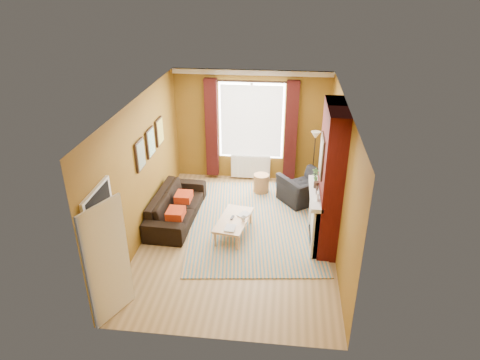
# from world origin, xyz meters

# --- Properties ---
(ground) EXTENTS (5.50, 5.50, 0.00)m
(ground) POSITION_xyz_m (0.00, 0.00, 0.00)
(ground) COLOR olive
(ground) RESTS_ON ground
(room_walls) EXTENTS (3.82, 5.54, 2.83)m
(room_walls) POSITION_xyz_m (0.64, 0.27, 1.39)
(room_walls) COLOR brown
(room_walls) RESTS_ON ground
(striped_rug) EXTENTS (3.13, 4.05, 0.02)m
(striped_rug) POSITION_xyz_m (0.27, 0.54, 0.01)
(striped_rug) COLOR teal
(striped_rug) RESTS_ON ground
(sofa) EXTENTS (0.92, 2.18, 0.63)m
(sofa) POSITION_xyz_m (-1.42, 0.52, 0.31)
(sofa) COLOR black
(sofa) RESTS_ON ground
(armchair) EXTENTS (1.37, 1.35, 0.67)m
(armchair) POSITION_xyz_m (1.35, 1.61, 0.34)
(armchair) COLOR black
(armchair) RESTS_ON ground
(coffee_table) EXTENTS (0.74, 1.20, 0.37)m
(coffee_table) POSITION_xyz_m (-0.10, 0.02, 0.33)
(coffee_table) COLOR tan
(coffee_table) RESTS_ON ground
(wicker_stool) EXTENTS (0.46, 0.46, 0.46)m
(wicker_stool) POSITION_xyz_m (0.32, 1.96, 0.23)
(wicker_stool) COLOR #A67648
(wicker_stool) RESTS_ON ground
(floor_lamp) EXTENTS (0.29, 0.29, 1.53)m
(floor_lamp) POSITION_xyz_m (1.55, 2.20, 1.20)
(floor_lamp) COLOR black
(floor_lamp) RESTS_ON ground
(book_a) EXTENTS (0.22, 0.28, 0.03)m
(book_a) POSITION_xyz_m (-0.23, -0.33, 0.39)
(book_a) COLOR #999999
(book_a) RESTS_ON coffee_table
(book_b) EXTENTS (0.30, 0.32, 0.02)m
(book_b) POSITION_xyz_m (0.01, 0.25, 0.38)
(book_b) COLOR #999999
(book_b) RESTS_ON coffee_table
(mug) EXTENTS (0.13, 0.13, 0.09)m
(mug) POSITION_xyz_m (0.10, -0.01, 0.42)
(mug) COLOR #999999
(mug) RESTS_ON coffee_table
(tv_remote) EXTENTS (0.07, 0.17, 0.02)m
(tv_remote) POSITION_xyz_m (-0.14, 0.06, 0.39)
(tv_remote) COLOR black
(tv_remote) RESTS_ON coffee_table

